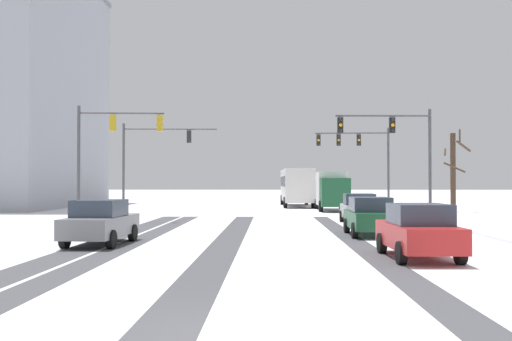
# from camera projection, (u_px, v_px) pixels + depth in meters

# --- Properties ---
(ground_plane) EXTENTS (300.00, 300.00, 0.00)m
(ground_plane) POSITION_uv_depth(u_px,v_px,m) (224.00, 336.00, 8.63)
(ground_plane) COLOR white
(wheel_track_left_lane) EXTENTS (0.96, 30.42, 0.01)m
(wheel_track_left_lane) POSITION_uv_depth(u_px,v_px,m) (139.00, 240.00, 22.55)
(wheel_track_left_lane) COLOR #4C4C51
(wheel_track_left_lane) RESTS_ON ground
(wheel_track_right_lane) EXTENTS (1.18, 30.42, 0.01)m
(wheel_track_right_lane) POSITION_uv_depth(u_px,v_px,m) (107.00, 240.00, 22.58)
(wheel_track_right_lane) COLOR #4C4C51
(wheel_track_right_lane) RESTS_ON ground
(wheel_track_center) EXTENTS (1.11, 30.42, 0.01)m
(wheel_track_center) POSITION_uv_depth(u_px,v_px,m) (228.00, 241.00, 22.47)
(wheel_track_center) COLOR #4C4C51
(wheel_track_center) RESTS_ON ground
(wheel_track_oncoming) EXTENTS (0.91, 30.42, 0.01)m
(wheel_track_oncoming) POSITION_uv_depth(u_px,v_px,m) (354.00, 241.00, 22.35)
(wheel_track_oncoming) COLOR #4C4C51
(wheel_track_oncoming) RESTS_ON ground
(traffic_signal_far_right) EXTENTS (5.86, 0.48, 6.50)m
(traffic_signal_far_right) POSITION_uv_depth(u_px,v_px,m) (359.00, 150.00, 46.21)
(traffic_signal_far_right) COLOR #47474C
(traffic_signal_far_right) RESTS_ON ground
(traffic_signal_far_left) EXTENTS (6.87, 0.60, 6.50)m
(traffic_signal_far_left) POSITION_uv_depth(u_px,v_px,m) (150.00, 151.00, 42.65)
(traffic_signal_far_left) COLOR #47474C
(traffic_signal_far_left) RESTS_ON ground
(traffic_signal_near_right) EXTENTS (5.61, 0.58, 6.50)m
(traffic_signal_near_right) POSITION_uv_depth(u_px,v_px,m) (397.00, 141.00, 34.06)
(traffic_signal_near_right) COLOR #47474C
(traffic_signal_near_right) RESTS_ON ground
(traffic_signal_near_left) EXTENTS (4.82, 0.62, 6.50)m
(traffic_signal_near_left) POSITION_uv_depth(u_px,v_px,m) (108.00, 140.00, 32.67)
(traffic_signal_near_left) COLOR #47474C
(traffic_signal_near_left) RESTS_ON ground
(car_silver_lead) EXTENTS (1.95, 4.16, 1.62)m
(car_silver_lead) POSITION_uv_depth(u_px,v_px,m) (359.00, 209.00, 31.50)
(car_silver_lead) COLOR #B7BABF
(car_silver_lead) RESTS_ON ground
(car_dark_green_second) EXTENTS (1.86, 4.11, 1.62)m
(car_dark_green_second) POSITION_uv_depth(u_px,v_px,m) (370.00, 216.00, 24.53)
(car_dark_green_second) COLOR #194C2D
(car_dark_green_second) RESTS_ON ground
(car_grey_third) EXTENTS (1.99, 4.18, 1.62)m
(car_grey_third) POSITION_uv_depth(u_px,v_px,m) (100.00, 222.00, 21.03)
(car_grey_third) COLOR slate
(car_grey_third) RESTS_ON ground
(car_red_fourth) EXTENTS (1.90, 4.13, 1.62)m
(car_red_fourth) POSITION_uv_depth(u_px,v_px,m) (418.00, 231.00, 17.24)
(car_red_fourth) COLOR red
(car_red_fourth) RESTS_ON ground
(bus_oncoming) EXTENTS (2.82, 11.04, 3.38)m
(bus_oncoming) POSITION_uv_depth(u_px,v_px,m) (296.00, 184.00, 53.80)
(bus_oncoming) COLOR silver
(bus_oncoming) RESTS_ON ground
(box_truck_delivery) EXTENTS (2.35, 7.42, 3.02)m
(box_truck_delivery) POSITION_uv_depth(u_px,v_px,m) (331.00, 190.00, 46.04)
(box_truck_delivery) COLOR #194C2D
(box_truck_delivery) RESTS_ON ground
(bare_tree_sidewalk_far) EXTENTS (2.23, 2.08, 6.18)m
(bare_tree_sidewalk_far) POSITION_uv_depth(u_px,v_px,m) (454.00, 170.00, 43.83)
(bare_tree_sidewalk_far) COLOR #423023
(bare_tree_sidewalk_far) RESTS_ON ground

